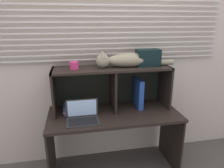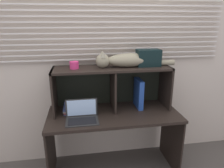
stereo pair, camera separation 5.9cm
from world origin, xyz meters
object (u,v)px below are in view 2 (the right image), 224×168
binder_upright (139,93)px  storage_box (148,58)px  laptop (82,116)px  book_stack (73,108)px  small_basket (74,65)px  cat (126,60)px

binder_upright → storage_box: size_ratio=1.31×
laptop → storage_box: storage_box is taller
book_stack → small_basket: (0.03, -0.00, 0.47)m
laptop → book_stack: 0.24m
binder_upright → small_basket: small_basket is taller
cat → small_basket: bearing=180.0°
laptop → small_basket: bearing=103.4°
binder_upright → small_basket: (-0.68, 0.00, 0.34)m
cat → laptop: bearing=-155.4°
small_basket → laptop: bearing=-76.6°
storage_box → laptop: bearing=-162.9°
cat → storage_box: storage_box is taller
cat → small_basket: cat is taller
laptop → binder_upright: size_ratio=0.98×
book_stack → binder_upright: bearing=-0.2°
binder_upright → cat: bearing=180.0°
storage_box → binder_upright: bearing=180.0°
book_stack → storage_box: (0.80, -0.00, 0.52)m
laptop → binder_upright: (0.62, 0.22, 0.12)m
laptop → storage_box: bearing=17.1°
laptop → book_stack: laptop is taller
binder_upright → book_stack: size_ratio=1.33×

